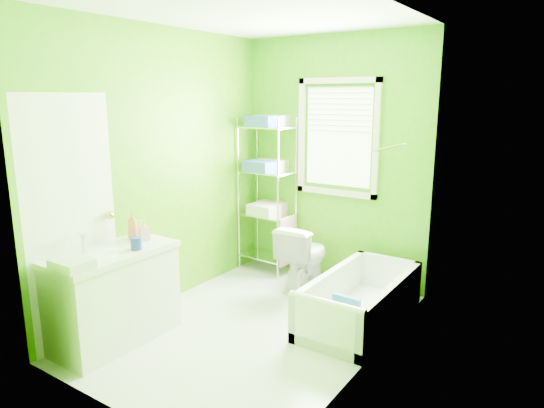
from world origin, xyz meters
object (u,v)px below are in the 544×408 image
Objects in this scene: toilet at (304,256)px; bathtub at (358,308)px; vanity at (113,293)px; wire_shelf_unit at (269,177)px.

bathtub is at bearing 148.31° from toilet.
toilet is at bearing 69.18° from vanity.
vanity is at bearing -137.21° from bathtub.
bathtub is 2.02× the size of toilet.
wire_shelf_unit is at bearing -25.58° from toilet.
toilet is 1.00m from wire_shelf_unit.
wire_shelf_unit reaches higher than vanity.
toilet is (-0.82, 0.44, 0.20)m from bathtub.
toilet is 0.66× the size of vanity.
vanity reaches higher than bathtub.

